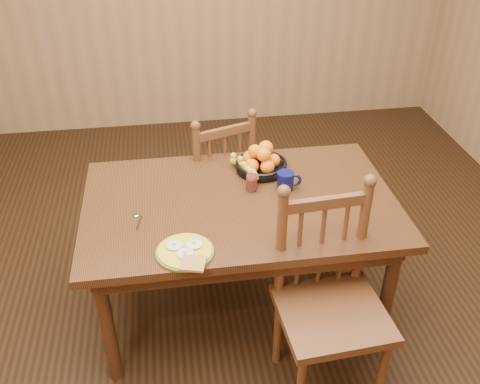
{
  "coord_description": "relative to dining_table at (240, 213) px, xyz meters",
  "views": [
    {
      "loc": [
        -0.34,
        -2.24,
        2.3
      ],
      "look_at": [
        0.0,
        0.0,
        0.8
      ],
      "focal_mm": 40.0,
      "sensor_mm": 36.0,
      "label": 1
    }
  ],
  "objects": [
    {
      "name": "dining_table",
      "position": [
        0.0,
        0.0,
        0.0
      ],
      "size": [
        1.6,
        1.0,
        0.75
      ],
      "color": "black",
      "rests_on": "ground"
    },
    {
      "name": "chair_far",
      "position": [
        -0.06,
        0.65,
        -0.19
      ],
      "size": [
        0.55,
        0.54,
        0.97
      ],
      "rotation": [
        0.0,
        0.0,
        3.47
      ],
      "color": "#532B19",
      "rests_on": "ground"
    },
    {
      "name": "room",
      "position": [
        0.0,
        0.0,
        0.68
      ],
      "size": [
        4.52,
        5.02,
        2.72
      ],
      "color": "black",
      "rests_on": "ground"
    },
    {
      "name": "juice_glass",
      "position": [
        0.08,
        0.09,
        0.13
      ],
      "size": [
        0.06,
        0.06,
        0.09
      ],
      "color": "silver",
      "rests_on": "dining_table"
    },
    {
      "name": "coffee_mug",
      "position": [
        0.26,
        0.07,
        0.14
      ],
      "size": [
        0.13,
        0.09,
        0.1
      ],
      "color": "#0B0D3C",
      "rests_on": "dining_table"
    },
    {
      "name": "chair_near",
      "position": [
        0.33,
        -0.56,
        -0.15
      ],
      "size": [
        0.51,
        0.49,
        1.06
      ],
      "rotation": [
        0.0,
        0.0,
        0.07
      ],
      "color": "#532B19",
      "rests_on": "ground"
    },
    {
      "name": "breakfast_plate",
      "position": [
        -0.3,
        -0.39,
        0.1
      ],
      "size": [
        0.26,
        0.3,
        0.04
      ],
      "color": "#59601E",
      "rests_on": "dining_table"
    },
    {
      "name": "fruit_bowl",
      "position": [
        0.15,
        0.28,
        0.14
      ],
      "size": [
        0.32,
        0.32,
        0.17
      ],
      "color": "black",
      "rests_on": "dining_table"
    },
    {
      "name": "fork",
      "position": [
        -0.27,
        -0.34,
        0.09
      ],
      "size": [
        0.05,
        0.18,
        0.0
      ],
      "rotation": [
        0.0,
        0.0,
        -0.18
      ],
      "color": "silver",
      "rests_on": "dining_table"
    },
    {
      "name": "spoon",
      "position": [
        -0.52,
        -0.08,
        0.09
      ],
      "size": [
        0.05,
        0.16,
        0.01
      ],
      "rotation": [
        0.0,
        0.0,
        -0.19
      ],
      "color": "silver",
      "rests_on": "dining_table"
    }
  ]
}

